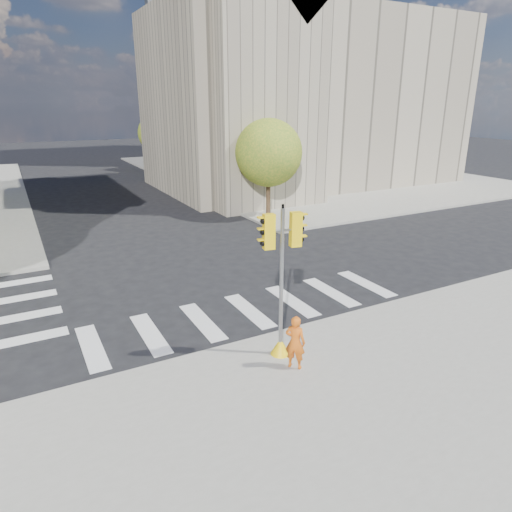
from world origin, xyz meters
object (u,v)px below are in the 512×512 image
at_px(lamp_far, 180,129).
at_px(traffic_signal, 281,295).
at_px(lamp_near, 247,139).
at_px(photographer, 295,342).

height_order(lamp_far, traffic_signal, lamp_far).
distance_m(lamp_near, traffic_signal, 21.29).
height_order(lamp_near, lamp_far, same).
bearing_deg(traffic_signal, lamp_far, 85.69).
bearing_deg(lamp_far, traffic_signal, -104.77).
distance_m(lamp_near, lamp_far, 14.00).
xyz_separation_m(lamp_far, photographer, (-8.78, -34.03, -3.66)).
bearing_deg(lamp_near, lamp_far, 90.00).
relative_size(lamp_far, photographer, 5.25).
bearing_deg(photographer, lamp_near, -64.51).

